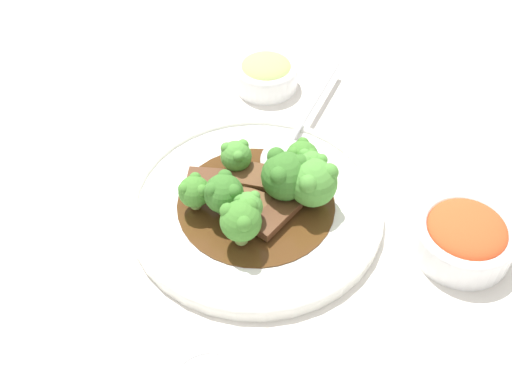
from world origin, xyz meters
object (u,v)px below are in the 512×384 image
Objects in this scene: serving_spoon at (287,145)px; side_bowl_appetizer at (266,73)px; main_plate at (256,206)px; broccoli_floret_8 at (311,167)px; broccoli_floret_3 at (241,221)px; broccoli_floret_7 at (302,156)px; broccoli_floret_1 at (224,193)px; broccoli_floret_2 at (285,174)px; beef_strip_0 at (275,215)px; broccoli_floret_0 at (248,207)px; broccoli_floret_4 at (194,191)px; beef_strip_2 at (250,202)px; beef_strip_3 at (256,177)px; broccoli_floret_5 at (313,182)px; side_bowl_kimchi at (464,236)px; broccoli_floret_6 at (236,155)px; beef_strip_1 at (209,180)px.

side_bowl_appetizer is at bearing 174.27° from serving_spoon.
main_plate is 0.08m from broccoli_floret_8.
broccoli_floret_7 is at bearing 131.27° from broccoli_floret_3.
broccoli_floret_2 reaches higher than broccoli_floret_1.
broccoli_floret_0 reaches higher than beef_strip_0.
broccoli_floret_4 is (-0.01, -0.07, 0.03)m from main_plate.
beef_strip_2 is 0.85× the size of beef_strip_3.
broccoli_floret_1 is 0.13m from serving_spoon.
broccoli_floret_5 is (0.02, 0.06, 0.04)m from main_plate.
beef_strip_2 is 1.25× the size of broccoli_floret_1.
broccoli_floret_5 is 0.17m from side_bowl_kimchi.
broccoli_floret_7 reaches higher than main_plate.
broccoli_floret_6 is (-0.02, -0.02, 0.02)m from beef_strip_3.
main_plate is 0.04m from beef_strip_0.
beef_strip_0 is 0.09m from beef_strip_1.
broccoli_floret_4 reaches higher than side_bowl_kimchi.
beef_strip_3 reaches higher than beef_strip_0.
broccoli_floret_5 is at bearing -12.78° from broccoli_floret_8.
broccoli_floret_1 reaches higher than broccoli_floret_4.
broccoli_floret_7 is (-0.04, 0.10, -0.01)m from broccoli_floret_1.
side_bowl_kimchi is (0.08, 0.22, -0.02)m from broccoli_floret_0.
broccoli_floret_8 is (0.02, 0.00, 0.00)m from broccoli_floret_7.
broccoli_floret_6 is (-0.09, 0.01, -0.01)m from broccoli_floret_0.
beef_strip_0 is at bearing 63.78° from broccoli_floret_4.
broccoli_floret_0 is 0.83× the size of broccoli_floret_3.
broccoli_floret_6 is 0.27m from side_bowl_kimchi.
broccoli_floret_3 is 1.24× the size of broccoli_floret_7.
broccoli_floret_6 reaches higher than serving_spoon.
broccoli_floret_5 is at bearing -3.25° from side_bowl_appetizer.
beef_strip_1 is 1.34× the size of broccoli_floret_4.
broccoli_floret_8 is (-0.06, 0.10, -0.00)m from broccoli_floret_3.
broccoli_floret_7 is at bearing 176.32° from broccoli_floret_5.
broccoli_floret_5 reaches higher than serving_spoon.
main_plate is 0.06m from beef_strip_1.
broccoli_floret_1 is 0.10m from broccoli_floret_5.
broccoli_floret_8 is 0.53× the size of side_bowl_appetizer.
broccoli_floret_0 is 0.08m from broccoli_floret_5.
beef_strip_1 is 0.06m from beef_strip_2.
beef_strip_0 is 1.25× the size of broccoli_floret_3.
broccoli_floret_4 is at bearing -98.01° from main_plate.
broccoli_floret_6 reaches higher than main_plate.
broccoli_floret_1 reaches higher than broccoli_floret_6.
broccoli_floret_5 is at bearing -3.68° from broccoli_floret_7.
broccoli_floret_7 is at bearing 6.30° from serving_spoon.
broccoli_floret_0 reaches higher than broccoli_floret_4.
beef_strip_0 is 1.20× the size of beef_strip_1.
beef_strip_2 is 0.06m from broccoli_floret_4.
beef_strip_0 is at bearing -113.14° from side_bowl_kimchi.
broccoli_floret_2 is 0.29× the size of serving_spoon.
broccoli_floret_5 is 0.25m from side_bowl_appetizer.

